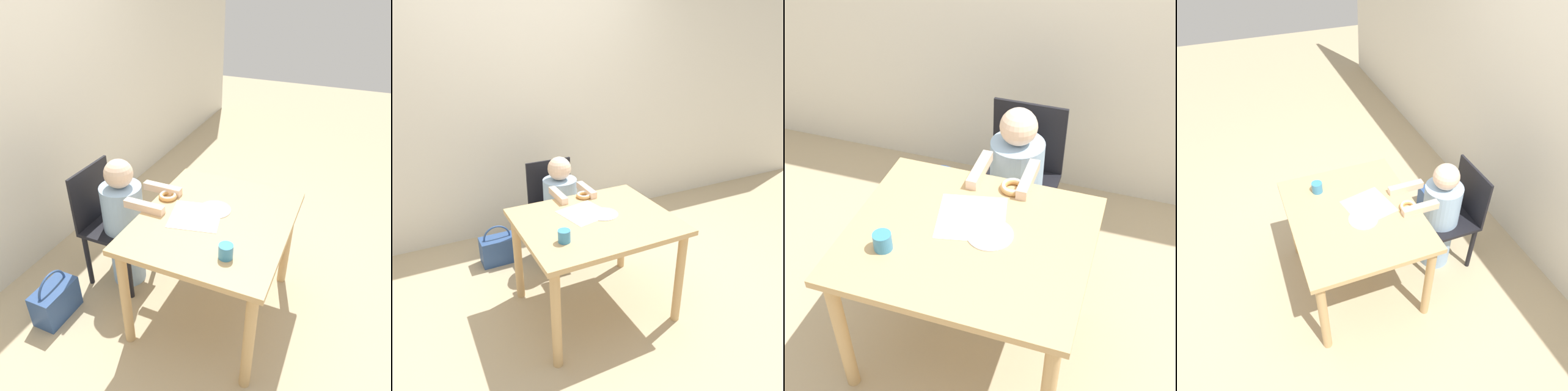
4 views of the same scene
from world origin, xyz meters
The scene contains 10 objects.
ground_plane centered at (0.00, 0.00, 0.00)m, with size 12.00×12.00×0.00m, color tan.
wall_back centered at (0.00, 1.45, 1.25)m, with size 8.00×0.05×2.50m.
dining_table centered at (0.00, 0.00, 0.62)m, with size 1.01×0.86×0.73m.
chair centered at (0.03, 0.78, 0.46)m, with size 0.40×0.41×0.86m.
child_figure centered at (0.03, 0.66, 0.48)m, with size 0.28×0.52×0.96m.
donut centered at (0.09, 0.36, 0.75)m, with size 0.12×0.12×0.03m.
napkin centered at (-0.03, 0.11, 0.73)m, with size 0.35×0.35×0.00m.
handbag centered at (-0.47, 0.91, 0.13)m, with size 0.30×0.17×0.35m.
cup centered at (-0.30, -0.17, 0.77)m, with size 0.08×0.08×0.08m.
plate centered at (0.08, 0.03, 0.73)m, with size 0.20×0.20×0.01m.
Camera 1 is at (-1.72, -0.64, 1.99)m, focal length 35.00 mm.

